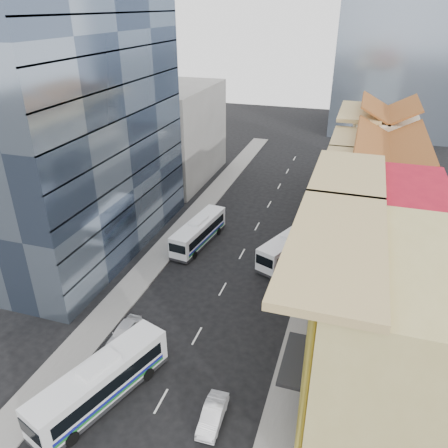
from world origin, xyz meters
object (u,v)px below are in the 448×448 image
(shophouse_tan, at_px, (387,339))
(sedan_right, at_px, (213,415))
(bus_left_far, at_px, (199,232))
(office_tower, at_px, (73,113))
(bus_right, at_px, (291,245))
(sedan_left, at_px, (124,332))
(bus_left_near, at_px, (101,381))

(shophouse_tan, height_order, sedan_right, shophouse_tan)
(bus_left_far, bearing_deg, shophouse_tan, -35.37)
(office_tower, height_order, bus_right, office_tower)
(bus_right, xyz_separation_m, sedan_left, (-10.73, -16.90, -0.90))
(bus_left_far, bearing_deg, sedan_left, -83.39)
(office_tower, bearing_deg, bus_right, 9.56)
(sedan_left, relative_size, sedan_right, 1.11)
(office_tower, relative_size, bus_left_far, 3.09)
(shophouse_tan, relative_size, bus_right, 1.41)
(office_tower, xyz_separation_m, bus_right, (22.23, 3.74, -13.40))
(shophouse_tan, distance_m, bus_left_far, 26.61)
(shophouse_tan, distance_m, sedan_left, 20.23)
(bus_right, xyz_separation_m, sedan_right, (-1.26, -22.20, -0.98))
(office_tower, bearing_deg, shophouse_tan, -24.30)
(shophouse_tan, xyz_separation_m, sedan_left, (-19.50, 0.84, -5.30))
(shophouse_tan, height_order, office_tower, office_tower)
(sedan_right, bearing_deg, bus_right, 84.53)
(bus_left_near, bearing_deg, sedan_left, 124.30)
(bus_right, height_order, sedan_left, bus_right)
(bus_right, bearing_deg, sedan_left, -99.85)
(shophouse_tan, relative_size, sedan_right, 3.78)
(bus_left_near, bearing_deg, bus_left_far, 112.55)
(bus_right, distance_m, sedan_right, 22.26)
(bus_right, bearing_deg, shophouse_tan, -41.14)
(bus_left_near, xyz_separation_m, sedan_left, (-1.62, 5.88, -1.00))
(office_tower, height_order, bus_left_far, office_tower)
(bus_right, bearing_deg, sedan_right, -70.69)
(office_tower, height_order, bus_left_near, office_tower)
(sedan_left, bearing_deg, shophouse_tan, -2.42)
(bus_left_near, relative_size, sedan_left, 2.57)
(shophouse_tan, height_order, sedan_left, shophouse_tan)
(bus_left_near, distance_m, sedan_right, 7.95)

